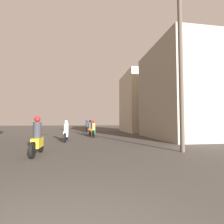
% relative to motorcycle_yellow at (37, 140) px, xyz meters
% --- Properties ---
extents(motorcycle_yellow, '(0.60, 1.98, 1.59)m').
position_rel_motorcycle_yellow_xyz_m(motorcycle_yellow, '(0.00, 0.00, 0.00)').
color(motorcycle_yellow, black).
rests_on(motorcycle_yellow, ground_plane).
extents(motorcycle_white, '(0.60, 2.04, 1.47)m').
position_rel_motorcycle_yellow_xyz_m(motorcycle_white, '(0.68, 5.05, -0.03)').
color(motorcycle_white, black).
rests_on(motorcycle_white, ground_plane).
extents(motorcycle_green, '(0.60, 1.96, 1.48)m').
position_rel_motorcycle_yellow_xyz_m(motorcycle_green, '(2.77, 8.03, -0.04)').
color(motorcycle_green, black).
rests_on(motorcycle_green, ground_plane).
extents(motorcycle_orange, '(0.60, 1.97, 1.52)m').
position_rel_motorcycle_yellow_xyz_m(motorcycle_orange, '(2.56, 10.31, -0.03)').
color(motorcycle_orange, black).
rests_on(motorcycle_orange, ground_plane).
extents(motorcycle_black, '(0.60, 2.04, 1.61)m').
position_rel_motorcycle_yellow_xyz_m(motorcycle_black, '(2.36, 15.38, 0.01)').
color(motorcycle_black, black).
rests_on(motorcycle_black, ground_plane).
extents(building_right_near, '(5.68, 7.32, 7.54)m').
position_rel_motorcycle_yellow_xyz_m(building_right_near, '(10.28, 5.70, 3.14)').
color(building_right_near, gray).
rests_on(building_right_near, ground_plane).
extents(building_right_far, '(4.23, 6.90, 7.74)m').
position_rel_motorcycle_yellow_xyz_m(building_right_far, '(9.40, 14.89, 3.24)').
color(building_right_far, beige).
rests_on(building_right_far, ground_plane).
extents(utility_pole_near, '(1.60, 0.20, 8.43)m').
position_rel_motorcycle_yellow_xyz_m(utility_pole_near, '(6.31, -0.29, 3.75)').
color(utility_pole_near, '#4C4238').
rests_on(utility_pole_near, ground_plane).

